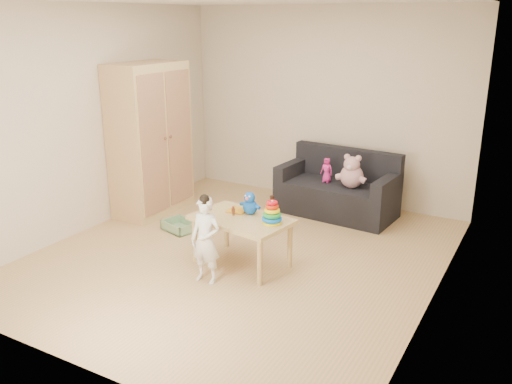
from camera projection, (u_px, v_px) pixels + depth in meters
The scene contains 13 objects.
room at pixel (239, 136), 5.41m from camera, with size 4.50×4.50×4.50m.
wardrobe at pixel (150, 139), 6.87m from camera, with size 0.53×1.06×1.91m, color tan.
sofa at pixel (336, 199), 6.97m from camera, with size 1.47×0.74×0.41m, color black.
play_table at pixel (242, 241), 5.52m from camera, with size 0.98×0.62×0.51m, color tan.
storage_bin at pixel (180, 226), 6.48m from camera, with size 0.39×0.29×0.12m, color #78A275, non-canonical shape.
toddler at pixel (206, 241), 5.12m from camera, with size 0.31×0.21×0.83m, color white.
pink_bear at pixel (352, 174), 6.69m from camera, with size 0.31×0.27×0.35m, color #CD97A0, non-canonical shape.
doll at pixel (327, 170), 6.92m from camera, with size 0.16×0.11×0.31m, color #E22A92.
ring_stacker at pixel (272, 214), 5.27m from camera, with size 0.20×0.20×0.23m.
brown_bottle at pixel (272, 209), 5.40m from camera, with size 0.08×0.08×0.23m.
blue_plush at pixel (250, 203), 5.51m from camera, with size 0.20×0.16×0.24m, color blue, non-canonical shape.
wooden_figure at pixel (233, 211), 5.48m from camera, with size 0.04×0.03×0.10m, color brown, non-canonical shape.
yellow_book at pixel (238, 210), 5.62m from camera, with size 0.19×0.19×0.01m, color orange.
Camera 1 is at (2.75, -4.56, 2.43)m, focal length 38.00 mm.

